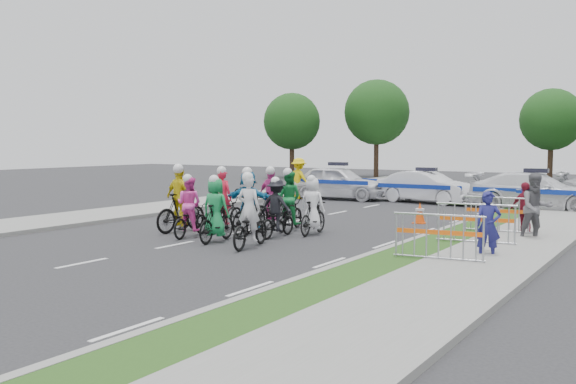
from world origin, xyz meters
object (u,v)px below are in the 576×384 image
Objects in this scene: rider_4 at (277,214)px; police_car_1 at (426,187)px; tree_4 at (552,120)px; rider_0 at (250,223)px; rider_2 at (190,214)px; spectator_0 at (488,226)px; police_car_2 at (536,192)px; tree_0 at (292,121)px; rider_9 at (272,203)px; spectator_1 at (536,208)px; marshal_hiviz at (299,178)px; barrier_0 at (439,239)px; rider_7 at (313,211)px; tree_3 at (377,112)px; spectator_2 at (525,209)px; rider_5 at (249,206)px; police_car_0 at (338,182)px; cone_0 at (420,213)px; rider_8 at (289,207)px; barrier_2 at (499,216)px; cone_1 at (524,207)px; parked_bike at (246,192)px; rider_6 at (224,209)px; rider_1 at (216,216)px; rider_3 at (181,206)px.

rider_4 is 12.07m from police_car_1.
rider_0 is at bearing -91.91° from tree_4.
rider_2 reaches higher than spectator_0.
police_car_2 is 24.81m from tree_0.
spectator_1 is (7.85, 1.03, 0.19)m from rider_9.
barrier_0 is at bearing 144.52° from marshal_hiviz.
marshal_hiviz is at bearing 91.31° from police_car_2.
tree_3 is at bearing -74.23° from rider_7.
spectator_2 is at bearing -134.93° from police_car_1.
rider_7 is at bearing 156.65° from police_car_2.
rider_5 is 1.02× the size of marshal_hiviz.
tree_4 is at bearing 19.44° from tree_0.
cone_0 is (6.48, -6.42, -0.45)m from police_car_0.
barrier_2 is (5.71, 2.24, -0.15)m from rider_8.
rider_8 is at bearing -124.46° from cone_1.
rider_2 is at bearing -23.32° from rider_0.
parked_bike is (-12.99, 4.31, -0.34)m from spectator_2.
police_car_1 is at bearing -91.55° from rider_4.
rider_6 is at bearing -156.54° from barrier_2.
police_car_1 is at bearing 150.18° from spectator_2.
tree_4 reaches higher than barrier_0.
spectator_1 reaches higher than cone_1.
spectator_2 is at bearing -18.04° from cone_0.
rider_1 is 0.91× the size of barrier_2.
police_car_2 is (5.53, 12.94, 0.04)m from rider_1.
rider_6 is 0.31× the size of tree_0.
barrier_2 is (8.23, 4.30, -0.22)m from rider_3.
spectator_1 is at bearing -154.82° from rider_1.
rider_1 reaches higher than parked_bike.
rider_9 is 2.74× the size of cone_0.
rider_4 is 0.86× the size of barrier_2.
police_car_2 is at bearing -125.02° from rider_6.
tree_3 is at bearing -65.16° from rider_9.
rider_3 is 1.18× the size of rider_7.
tree_0 reaches higher than rider_4.
spectator_1 is at bearing 63.36° from spectator_0.
police_car_2 is 3.31× the size of spectator_2.
rider_2 is 8.12m from spectator_0.
police_car_0 is at bearing -79.88° from rider_8.
police_car_2 is at bearing -164.39° from marshal_hiviz.
rider_7 is 0.34× the size of police_car_2.
tree_3 reaches higher than barrier_2.
rider_4 is 7.02m from spectator_1.
rider_1 is 1.17× the size of spectator_2.
rider_9 is 0.30× the size of tree_0.
tree_4 is at bearing 98.13° from cone_1.
cone_0 is at bearing 156.90° from police_car_2.
barrier_0 is at bearing -115.01° from parked_bike.
rider_3 reaches higher than rider_2.
rider_4 is at bearing -125.90° from parked_bike.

